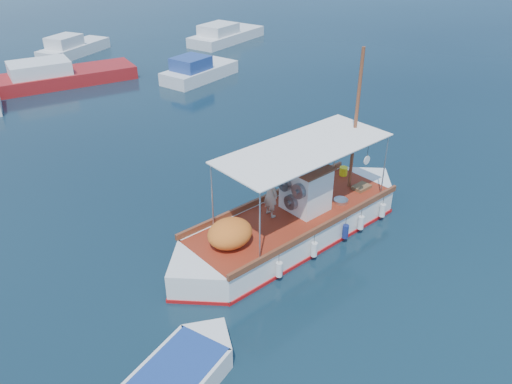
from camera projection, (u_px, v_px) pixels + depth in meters
ground at (268, 232)px, 17.37m from camera, size 160.00×160.00×0.00m
fishing_caique at (293, 223)px, 16.87m from camera, size 10.15×3.14×6.20m
bg_boat_n at (59, 77)px, 31.66m from camera, size 9.13×3.98×1.80m
bg_boat_ne at (198, 72)px, 32.55m from camera, size 5.75×3.56×1.80m
bg_boat_e at (225, 36)px, 41.67m from camera, size 7.82×4.70×1.80m
bg_boat_far_n at (73, 49)px, 37.89m from camera, size 6.25×4.61×1.80m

